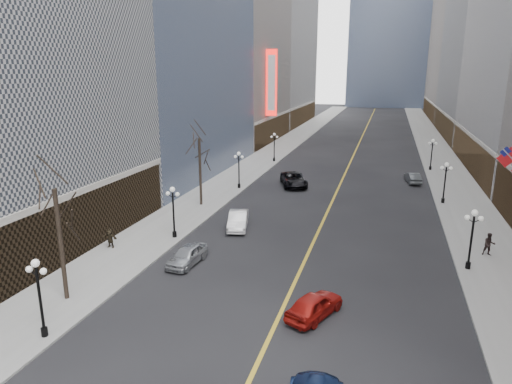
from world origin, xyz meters
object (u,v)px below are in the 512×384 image
Objects in this scene: streetlamp_west_2 at (239,166)px; car_nb_near at (187,255)px; streetlamp_west_0 at (39,290)px; streetlamp_east_1 at (472,233)px; car_sb_far at (413,178)px; streetlamp_west_3 at (274,144)px; streetlamp_east_2 at (445,178)px; car_nb_far at (294,179)px; car_nb_mid at (238,220)px; car_sb_mid at (314,305)px; streetlamp_west_1 at (173,207)px; streetlamp_east_3 at (432,151)px.

car_nb_near is (3.36, -22.70, -2.17)m from streetlamp_west_2.
streetlamp_west_0 is 34.00m from streetlamp_west_2.
streetlamp_east_1 is 27.47m from car_sb_far.
streetlamp_west_0 is 1.00× the size of streetlamp_west_3.
car_nb_near is at bearing -131.71° from streetlamp_east_2.
car_nb_far is at bearing -67.05° from streetlamp_west_3.
car_nb_mid is 0.77× the size of car_nb_far.
car_sb_mid is at bearing -20.09° from car_nb_near.
car_sb_far is at bearing 23.95° from streetlamp_west_2.
streetlamp_west_0 is 37.89m from car_nb_far.
streetlamp_west_1 is at bearing -11.39° from car_sb_mid.
streetlamp_east_2 is at bearing 55.23° from streetlamp_west_0.
streetlamp_west_0 is 15.37m from car_sb_mid.
streetlamp_east_1 is at bearing 0.00° from streetlamp_west_1.
streetlamp_west_1 is (-23.60, 0.00, 0.00)m from streetlamp_east_1.
car_nb_far is 1.41× the size of car_sb_mid.
streetlamp_west_0 is at bearing -90.00° from streetlamp_west_1.
streetlamp_west_0 is 20.72m from car_nb_mid.
streetlamp_east_1 is 28.51m from streetlamp_west_0.
streetlamp_west_1 is at bearing -142.67° from streetlamp_east_2.
car_nb_far is at bearing 169.19° from streetlamp_east_2.
car_nb_mid is (1.10, 8.83, 0.06)m from car_nb_near.
streetlamp_east_3 is 45.51m from car_nb_near.
streetlamp_west_2 and streetlamp_west_3 have the same top height.
streetlamp_west_1 and streetlamp_west_2 have the same top height.
streetlamp_west_0 is at bearing 53.69° from car_sb_far.
streetlamp_east_3 reaches higher than car_sb_mid.
car_nb_mid is at bearing -120.97° from streetlamp_east_3.
streetlamp_east_3 and streetlamp_west_3 have the same top height.
streetlamp_east_1 is at bearing -25.97° from car_nb_mid.
streetlamp_east_3 is 46.67m from car_sb_mid.
streetlamp_west_0 is 48.03m from car_sb_far.
streetlamp_west_3 is (-23.60, 0.00, 0.00)m from streetlamp_east_3.
streetlamp_west_1 is at bearing -151.09° from car_nb_mid.
streetlamp_east_3 is 1.00× the size of streetlamp_west_2.
streetlamp_east_3 and streetlamp_west_1 have the same top height.
streetlamp_east_3 reaches higher than car_nb_far.
streetlamp_west_1 is 6.18m from car_nb_near.
streetlamp_east_1 and streetlamp_west_0 have the same top height.
streetlamp_west_2 reaches higher than car_sb_mid.
streetlamp_east_3 reaches higher than car_sb_far.
streetlamp_east_2 is 1.00× the size of streetlamp_west_2.
streetlamp_west_1 is at bearing -90.00° from streetlamp_west_2.
car_nb_near is at bearing -110.94° from car_nb_mid.
car_nb_mid is 16.58m from car_sb_mid.
streetlamp_east_1 is at bearing -112.27° from car_sb_mid.
car_sb_far is at bearing -77.38° from car_sb_mid.
streetlamp_east_2 is at bearing 96.24° from car_sb_far.
streetlamp_east_2 is 29.68m from streetlamp_west_1.
streetlamp_west_3 is (0.00, 36.00, 0.00)m from streetlamp_west_1.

